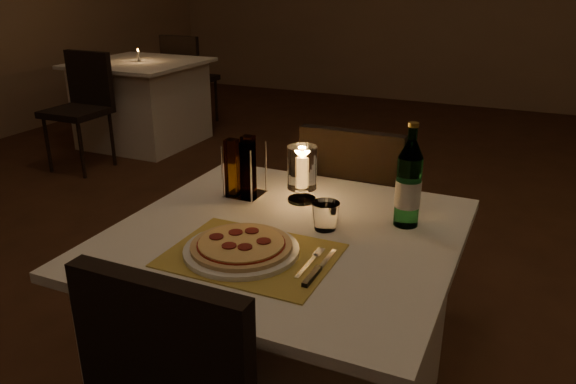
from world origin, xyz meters
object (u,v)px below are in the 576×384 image
at_px(hurricane_candle, 302,169).
at_px(tumbler, 325,216).
at_px(pizza, 241,245).
at_px(plate, 241,250).
at_px(neighbor_table_left, 143,103).
at_px(main_table, 285,334).
at_px(chair_far, 356,206).
at_px(water_bottle, 409,185).

bearing_deg(hurricane_candle, tumbler, -49.42).
bearing_deg(pizza, plate, -51.25).
bearing_deg(tumbler, neighbor_table_left, 136.80).
xyz_separation_m(tumbler, hurricane_candle, (-0.15, 0.18, 0.07)).
height_order(plate, neighbor_table_left, plate).
height_order(main_table, hurricane_candle, hurricane_candle).
bearing_deg(plate, main_table, 74.48).
height_order(tumbler, hurricane_candle, hurricane_candle).
height_order(chair_far, pizza, chair_far).
xyz_separation_m(pizza, tumbler, (0.15, 0.25, 0.02)).
distance_m(tumbler, hurricane_candle, 0.24).
bearing_deg(pizza, water_bottle, 45.84).
height_order(pizza, hurricane_candle, hurricane_candle).
bearing_deg(main_table, water_bottle, 32.01).
xyz_separation_m(chair_far, hurricane_candle, (-0.05, -0.47, 0.30)).
distance_m(chair_far, hurricane_candle, 0.56).
xyz_separation_m(main_table, pizza, (-0.05, -0.18, 0.39)).
height_order(pizza, neighbor_table_left, pizza).
distance_m(plate, tumbler, 0.29).
height_order(tumbler, neighbor_table_left, tumbler).
height_order(chair_far, hurricane_candle, hurricane_candle).
relative_size(tumbler, neighbor_table_left, 0.09).
xyz_separation_m(tumbler, water_bottle, (0.21, 0.13, 0.09)).
height_order(plate, pizza, pizza).
relative_size(main_table, hurricane_candle, 5.19).
relative_size(plate, hurricane_candle, 1.66).
bearing_deg(pizza, hurricane_candle, 89.95).
xyz_separation_m(chair_far, neighbor_table_left, (-2.61, 1.90, -0.18)).
relative_size(tumbler, water_bottle, 0.27).
distance_m(chair_far, tumbler, 0.70).
height_order(main_table, tumbler, tumbler).
bearing_deg(hurricane_candle, pizza, -90.05).
height_order(plate, hurricane_candle, hurricane_candle).
xyz_separation_m(tumbler, neighbor_table_left, (-2.72, 2.55, -0.41)).
distance_m(plate, hurricane_candle, 0.44).
bearing_deg(chair_far, main_table, -90.00).
relative_size(pizza, tumbler, 3.26).
distance_m(chair_far, neighbor_table_left, 3.24).
relative_size(main_table, plate, 3.12).
distance_m(water_bottle, hurricane_candle, 0.37).
bearing_deg(main_table, hurricane_candle, 101.57).
bearing_deg(water_bottle, plate, -134.12).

